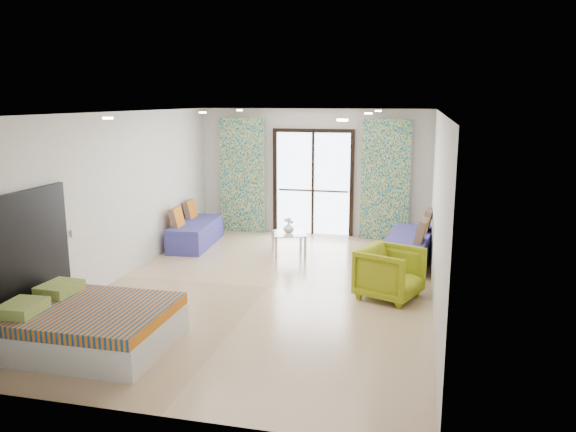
% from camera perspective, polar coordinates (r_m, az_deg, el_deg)
% --- Properties ---
extents(floor, '(5.00, 7.50, 0.01)m').
position_cam_1_polar(floor, '(8.86, -2.07, -7.26)').
color(floor, tan).
rests_on(floor, ground).
extents(ceiling, '(5.00, 7.50, 0.01)m').
position_cam_1_polar(ceiling, '(8.38, -2.21, 10.47)').
color(ceiling, silver).
rests_on(ceiling, ground).
extents(wall_back, '(5.00, 0.01, 2.70)m').
position_cam_1_polar(wall_back, '(12.13, 2.59, 4.47)').
color(wall_back, silver).
rests_on(wall_back, ground).
extents(wall_front, '(5.00, 0.01, 2.70)m').
position_cam_1_polar(wall_front, '(5.11, -13.45, -6.10)').
color(wall_front, silver).
rests_on(wall_front, ground).
extents(wall_left, '(0.01, 7.50, 2.70)m').
position_cam_1_polar(wall_left, '(9.49, -16.86, 1.93)').
color(wall_left, silver).
rests_on(wall_left, ground).
extents(wall_right, '(0.01, 7.50, 2.70)m').
position_cam_1_polar(wall_right, '(8.22, 14.91, 0.59)').
color(wall_right, silver).
rests_on(wall_right, ground).
extents(balcony_door, '(1.76, 0.08, 2.28)m').
position_cam_1_polar(balcony_door, '(12.12, 2.56, 4.02)').
color(balcony_door, black).
rests_on(balcony_door, floor).
extents(balcony_rail, '(1.52, 0.03, 0.04)m').
position_cam_1_polar(balcony_rail, '(12.17, 2.55, 2.59)').
color(balcony_rail, '#595451').
rests_on(balcony_rail, balcony_door).
extents(curtain_left, '(1.00, 0.10, 2.50)m').
position_cam_1_polar(curtain_left, '(12.35, -4.67, 4.11)').
color(curtain_left, white).
rests_on(curtain_left, floor).
extents(curtain_right, '(1.00, 0.10, 2.50)m').
position_cam_1_polar(curtain_right, '(11.78, 9.86, 3.60)').
color(curtain_right, white).
rests_on(curtain_right, floor).
extents(downlight_a, '(0.12, 0.12, 0.02)m').
position_cam_1_polar(downlight_a, '(7.08, -17.84, 9.45)').
color(downlight_a, '#FFE0B2').
rests_on(downlight_a, ceiling).
extents(downlight_b, '(0.12, 0.12, 0.02)m').
position_cam_1_polar(downlight_b, '(6.14, 5.55, 9.67)').
color(downlight_b, '#FFE0B2').
rests_on(downlight_b, ceiling).
extents(downlight_c, '(0.12, 0.12, 0.02)m').
position_cam_1_polar(downlight_c, '(9.78, -8.67, 10.36)').
color(downlight_c, '#FFE0B2').
rests_on(downlight_c, ceiling).
extents(downlight_d, '(0.12, 0.12, 0.02)m').
position_cam_1_polar(downlight_d, '(9.12, 8.18, 10.28)').
color(downlight_d, '#FFE0B2').
rests_on(downlight_d, ceiling).
extents(downlight_e, '(0.12, 0.12, 0.02)m').
position_cam_1_polar(downlight_e, '(11.66, -4.95, 10.65)').
color(downlight_e, '#FFE0B2').
rests_on(downlight_e, ceiling).
extents(downlight_f, '(0.12, 0.12, 0.02)m').
position_cam_1_polar(downlight_f, '(11.11, 9.15, 10.50)').
color(downlight_f, '#FFE0B2').
rests_on(downlight_f, ceiling).
extents(headboard, '(0.06, 2.10, 1.50)m').
position_cam_1_polar(headboard, '(7.48, -26.24, -3.71)').
color(headboard, black).
rests_on(headboard, floor).
extents(switch_plate, '(0.02, 0.10, 0.10)m').
position_cam_1_polar(switch_plate, '(8.45, -20.96, -1.59)').
color(switch_plate, silver).
rests_on(switch_plate, wall_left).
extents(bed, '(1.81, 1.48, 0.63)m').
position_cam_1_polar(bed, '(7.15, -19.44, -10.49)').
color(bed, silver).
rests_on(bed, floor).
extents(daybed_left, '(0.80, 1.77, 0.85)m').
position_cam_1_polar(daybed_left, '(11.44, -9.43, -1.65)').
color(daybed_left, '#3C3B8D').
rests_on(daybed_left, floor).
extents(daybed_right, '(0.93, 1.93, 0.92)m').
position_cam_1_polar(daybed_right, '(10.30, 12.23, -3.14)').
color(daybed_right, '#3C3B8D').
rests_on(daybed_right, floor).
extents(coffee_table, '(0.81, 0.81, 0.72)m').
position_cam_1_polar(coffee_table, '(10.62, 0.07, -1.96)').
color(coffee_table, silver).
rests_on(coffee_table, floor).
extents(vase, '(0.20, 0.21, 0.20)m').
position_cam_1_polar(vase, '(10.58, 0.07, -1.20)').
color(vase, white).
rests_on(vase, coffee_table).
extents(armchair, '(1.01, 1.04, 0.84)m').
position_cam_1_polar(armchair, '(8.43, 10.32, -5.47)').
color(armchair, olive).
rests_on(armchair, floor).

